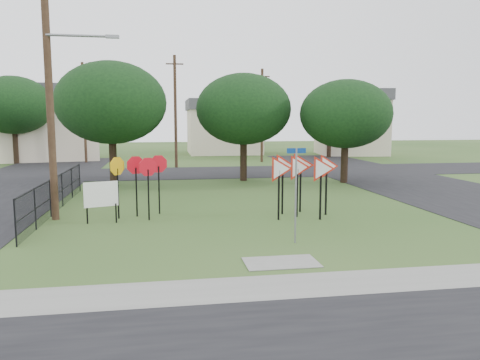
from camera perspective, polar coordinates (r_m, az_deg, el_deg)
name	(u,v)px	position (r m, az deg, el deg)	size (l,w,h in m)	color
ground	(262,241)	(15.22, 2.76, -7.39)	(140.00, 140.00, 0.00)	#2E4F1D
sidewalk	(300,285)	(11.33, 7.38, -12.62)	(30.00, 1.60, 0.02)	gray
planting_strip	(317,305)	(10.27, 9.39, -14.84)	(30.00, 0.80, 0.02)	#2E4F1D
street_right	(430,188)	(28.96, 22.14, -0.87)	(8.00, 50.00, 0.02)	black
street_far	(205,172)	(34.74, -4.25, 0.93)	(60.00, 8.00, 0.02)	black
curb_pad	(281,263)	(12.97, 5.04, -9.99)	(2.00, 1.20, 0.02)	gray
street_name_sign	(296,189)	(14.70, 6.82, -1.11)	(0.62, 0.07, 3.00)	gray
stop_sign_cluster	(140,172)	(18.93, -12.07, 0.97)	(2.22, 1.47, 2.46)	black
yield_sign_cluster	(301,170)	(18.86, 7.48, 1.19)	(3.26, 1.80, 2.55)	black
info_board	(101,196)	(18.27, -16.58, -1.86)	(1.21, 0.43, 1.58)	black
utility_pole_main	(51,84)	(19.36, -22.09, 10.78)	(3.55, 0.33, 10.00)	#483121
far_pole_a	(175,111)	(38.40, -7.88, 8.35)	(1.40, 0.24, 9.00)	#483121
far_pole_b	(262,115)	(43.36, 2.70, 7.95)	(1.40, 0.24, 8.50)	#483121
far_pole_c	(84,112)	(44.91, -18.46, 7.88)	(1.40, 0.24, 9.00)	#483121
fence_run	(57,193)	(21.33, -21.46, -1.49)	(0.05, 11.55, 1.50)	black
house_left	(49,122)	(49.58, -22.30, 6.53)	(10.58, 8.88, 7.20)	beige
house_mid	(223,126)	(54.85, -2.03, 6.56)	(8.40, 8.40, 6.20)	beige
house_right	(351,122)	(54.64, 13.36, 6.90)	(8.30, 8.30, 7.20)	beige
tree_near_left	(111,103)	(28.54, -15.44, 9.05)	(6.40, 6.40, 7.27)	black
tree_near_mid	(244,109)	(29.83, 0.43, 8.62)	(6.00, 6.00, 6.80)	black
tree_near_right	(346,114)	(29.56, 12.76, 7.84)	(5.60, 5.60, 6.33)	black
tree_far_left	(13,105)	(46.22, -25.93, 8.21)	(6.80, 6.80, 7.73)	black
tree_far_right	(330,113)	(49.45, 10.89, 7.97)	(6.00, 6.00, 6.80)	black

